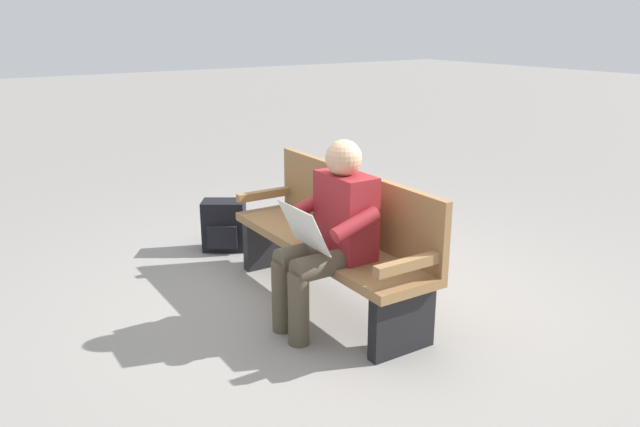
% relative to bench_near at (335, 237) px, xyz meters
% --- Properties ---
extents(ground_plane, '(40.00, 40.00, 0.00)m').
position_rel_bench_near_xyz_m(ground_plane, '(0.00, 0.07, -0.46)').
color(ground_plane, gray).
extents(bench_near, '(1.81, 0.53, 0.90)m').
position_rel_bench_near_xyz_m(bench_near, '(0.00, 0.00, 0.00)').
color(bench_near, olive).
rests_on(bench_near, ground).
extents(person_seated, '(0.58, 0.58, 1.18)m').
position_rel_bench_near_xyz_m(person_seated, '(-0.28, 0.24, 0.17)').
color(person_seated, maroon).
rests_on(person_seated, ground).
extents(backpack, '(0.38, 0.41, 0.42)m').
position_rel_bench_near_xyz_m(backpack, '(1.34, 0.19, -0.25)').
color(backpack, black).
rests_on(backpack, ground).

